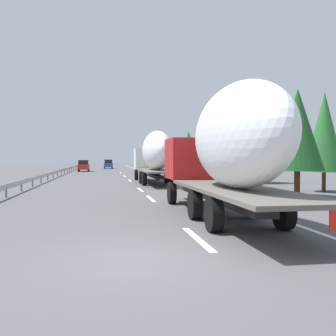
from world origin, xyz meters
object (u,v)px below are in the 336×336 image
Objects in this scene: truck_lead at (155,154)px; car_red_compact at (84,166)px; car_blue_sedan at (108,164)px; truck_trailing at (227,146)px; road_sign at (159,158)px.

truck_lead is 32.37m from car_red_compact.
truck_trailing is at bearing -177.17° from car_blue_sedan.
car_blue_sedan is at bearing 4.00° from truck_lead.
truck_lead is 18.92m from road_sign.
truck_trailing is 38.44m from road_sign.
truck_trailing reaches higher than road_sign.
truck_trailing is 66.97m from car_blue_sedan.
car_blue_sedan is at bearing -14.72° from car_red_compact.
car_blue_sedan is at bearing 2.83° from truck_trailing.
car_red_compact is (31.46, 7.44, -1.57)m from truck_lead.
truck_lead is at bearing -176.00° from car_blue_sedan.
road_sign reaches higher than car_blue_sedan.
truck_trailing is 3.23× the size of car_red_compact.
car_blue_sedan is (66.87, 3.30, -1.66)m from truck_trailing.
car_red_compact is at bearing 8.28° from truck_trailing.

